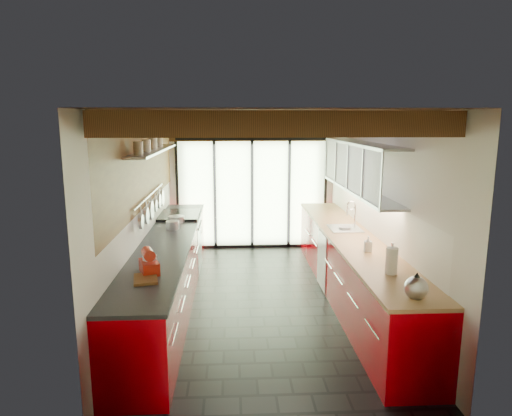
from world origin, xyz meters
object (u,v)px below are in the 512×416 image
kettle (416,286)px  soap_bottle (368,244)px  bowl (345,228)px  paper_towel (392,261)px  stand_mixer (149,263)px

kettle → soap_bottle: 1.48m
soap_bottle → bowl: (0.00, 1.15, -0.07)m
paper_towel → soap_bottle: paper_towel is taller
kettle → soap_bottle: kettle is taller
soap_bottle → bowl: 1.15m
kettle → paper_towel: bearing=90.0°
kettle → bowl: (0.00, 2.63, -0.09)m
soap_bottle → kettle: bearing=-90.0°
paper_towel → soap_bottle: (0.00, 0.83, -0.04)m
stand_mixer → bowl: size_ratio=1.73×
stand_mixer → paper_towel: 2.55m
kettle → soap_bottle: size_ratio=1.52×
kettle → paper_towel: (0.00, 0.65, 0.03)m
stand_mixer → bowl: stand_mixer is taller
kettle → bowl: size_ratio=1.49×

